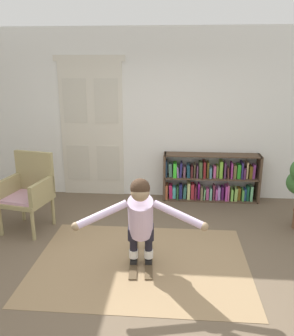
{
  "coord_description": "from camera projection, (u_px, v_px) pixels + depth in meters",
  "views": [
    {
      "loc": [
        0.31,
        -3.51,
        2.32
      ],
      "look_at": [
        -0.03,
        0.74,
        1.05
      ],
      "focal_mm": 37.76,
      "sensor_mm": 36.0,
      "label": 1
    }
  ],
  "objects": [
    {
      "name": "wicker_chair",
      "position": [
        28.0,
        190.0,
        5.04
      ],
      "size": [
        0.71,
        0.71,
        1.1
      ],
      "color": "#988A5B",
      "rests_on": "ground"
    },
    {
      "name": "ground_plane",
      "position": [
        144.0,
        274.0,
        4.04
      ],
      "size": [
        7.2,
        7.2,
        0.0
      ],
      "primitive_type": "plane",
      "color": "brown"
    },
    {
      "name": "double_door",
      "position": [
        92.0,
        128.0,
        6.2
      ],
      "size": [
        1.22,
        0.05,
        2.45
      ],
      "color": "beige",
      "rests_on": "ground"
    },
    {
      "name": "person_skier",
      "position": [
        141.0,
        217.0,
        3.91
      ],
      "size": [
        1.41,
        0.69,
        1.1
      ],
      "color": "white",
      "rests_on": "skis_pair"
    },
    {
      "name": "bookshelf",
      "position": [
        209.0,
        180.0,
        6.14
      ],
      "size": [
        1.65,
        0.3,
        0.83
      ],
      "color": "#4D392A",
      "rests_on": "ground"
    },
    {
      "name": "rug",
      "position": [
        141.0,
        262.0,
        4.27
      ],
      "size": [
        2.56,
        1.9,
        0.01
      ],
      "primitive_type": "cube",
      "color": "#907552",
      "rests_on": "ground"
    },
    {
      "name": "back_wall",
      "position": [
        157.0,
        115.0,
        6.11
      ],
      "size": [
        6.0,
        0.1,
        2.9
      ],
      "primitive_type": "cube",
      "color": "silver",
      "rests_on": "ground"
    },
    {
      "name": "skis_pair",
      "position": [
        141.0,
        260.0,
        4.29
      ],
      "size": [
        0.33,
        0.78,
        0.07
      ],
      "color": "brown",
      "rests_on": "rug"
    }
  ]
}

